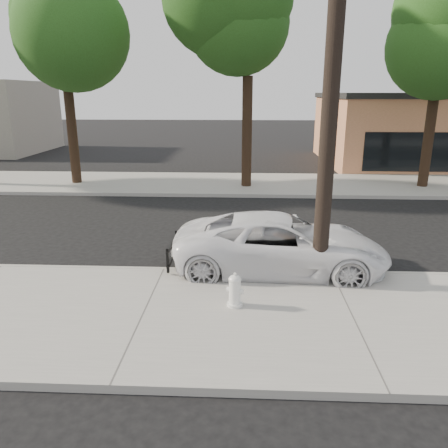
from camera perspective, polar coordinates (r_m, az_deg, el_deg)
The scene contains 11 objects.
ground at distance 12.66m, azimuth -6.14°, elevation -2.74°, with size 120.00×120.00×0.00m, color black.
near_sidewalk at distance 8.77m, azimuth -10.43°, elevation -11.68°, with size 90.00×4.40×0.15m, color gray.
far_sidewalk at distance 20.79m, azimuth -2.64°, elevation 5.30°, with size 90.00×5.00×0.15m, color gray.
curb_near at distance 10.71m, azimuth -7.83°, elevation -6.11°, with size 90.00×0.12×0.16m, color #9E9B93.
utility_pole at distance 9.26m, azimuth 14.02°, elevation 19.32°, with size 1.40×0.34×9.00m.
tree_b at distance 21.38m, azimuth -19.86°, elevation 21.07°, with size 4.34×4.20×8.45m.
tree_c at distance 19.62m, azimuth 3.92°, elevation 24.66°, with size 4.96×4.80×9.55m.
tree_d at distance 21.52m, azimuth 27.24°, elevation 20.81°, with size 4.50×4.35×8.75m.
police_cruiser at distance 10.63m, azimuth 7.45°, elevation -2.63°, with size 2.35×5.09×1.41m, color white.
fire_hydrant at distance 8.70m, azimuth 1.43°, elevation -8.75°, with size 0.35×0.31×0.65m.
traffic_cone at distance 10.05m, azimuth 9.52°, elevation -5.30°, with size 0.44×0.44×0.67m.
Camera 1 is at (1.91, -11.79, 4.22)m, focal length 35.00 mm.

